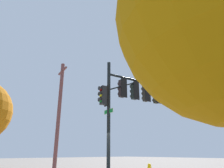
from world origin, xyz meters
TOP-DOWN VIEW (x-y plane):
  - signal_pole_assembly at (1.95, -0.22)m, footprint 6.06×1.33m
  - utility_pole at (-0.59, 5.18)m, footprint 0.39×1.80m

SIDE VIEW (x-z plane):
  - utility_pole at x=-0.59m, z-range 0.14..8.44m
  - signal_pole_assembly at x=1.95m, z-range 1.46..8.23m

